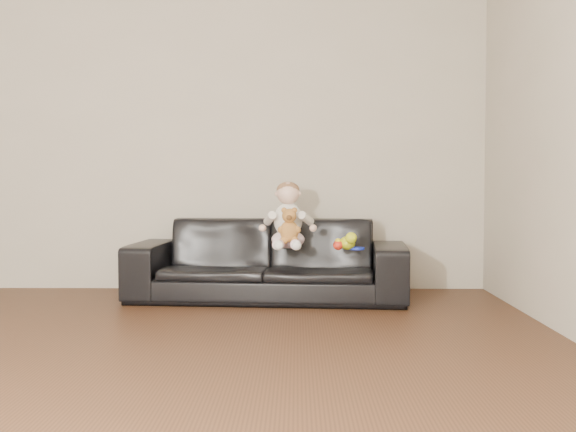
{
  "coord_description": "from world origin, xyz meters",
  "views": [
    {
      "loc": [
        1.08,
        -2.72,
        0.83
      ],
      "look_at": [
        1.02,
        2.16,
        0.58
      ],
      "focal_mm": 45.0,
      "sensor_mm": 36.0,
      "label": 1
    }
  ],
  "objects_px": {
    "sofa": "(268,260)",
    "toy_green": "(347,243)",
    "baby": "(288,219)",
    "toy_blue_disc": "(356,248)",
    "toy_rattle": "(338,245)",
    "teddy_bear": "(289,226)"
  },
  "relations": [
    {
      "from": "toy_green",
      "to": "toy_rattle",
      "type": "relative_size",
      "value": 1.93
    },
    {
      "from": "teddy_bear",
      "to": "toy_rattle",
      "type": "relative_size",
      "value": 3.44
    },
    {
      "from": "toy_rattle",
      "to": "toy_blue_disc",
      "type": "height_order",
      "value": "toy_rattle"
    },
    {
      "from": "toy_blue_disc",
      "to": "baby",
      "type": "bearing_deg",
      "value": 172.04
    },
    {
      "from": "sofa",
      "to": "teddy_bear",
      "type": "height_order",
      "value": "teddy_bear"
    },
    {
      "from": "baby",
      "to": "toy_rattle",
      "type": "bearing_deg",
      "value": -13.2
    },
    {
      "from": "toy_green",
      "to": "toy_rattle",
      "type": "distance_m",
      "value": 0.07
    },
    {
      "from": "toy_green",
      "to": "toy_blue_disc",
      "type": "distance_m",
      "value": 0.07
    },
    {
      "from": "teddy_bear",
      "to": "toy_blue_disc",
      "type": "bearing_deg",
      "value": 0.15
    },
    {
      "from": "baby",
      "to": "toy_rattle",
      "type": "relative_size",
      "value": 6.77
    },
    {
      "from": "teddy_bear",
      "to": "toy_green",
      "type": "distance_m",
      "value": 0.41
    },
    {
      "from": "teddy_bear",
      "to": "toy_blue_disc",
      "type": "height_order",
      "value": "teddy_bear"
    },
    {
      "from": "sofa",
      "to": "toy_green",
      "type": "xyz_separation_m",
      "value": [
        0.54,
        -0.19,
        0.13
      ]
    },
    {
      "from": "teddy_bear",
      "to": "toy_rattle",
      "type": "height_order",
      "value": "teddy_bear"
    },
    {
      "from": "baby",
      "to": "toy_blue_disc",
      "type": "relative_size",
      "value": 4.14
    },
    {
      "from": "sofa",
      "to": "toy_blue_disc",
      "type": "height_order",
      "value": "sofa"
    },
    {
      "from": "toy_rattle",
      "to": "baby",
      "type": "bearing_deg",
      "value": 161.87
    },
    {
      "from": "teddy_bear",
      "to": "toy_green",
      "type": "relative_size",
      "value": 1.78
    },
    {
      "from": "baby",
      "to": "toy_rattle",
      "type": "distance_m",
      "value": 0.39
    },
    {
      "from": "sofa",
      "to": "toy_green",
      "type": "distance_m",
      "value": 0.58
    },
    {
      "from": "toy_rattle",
      "to": "sofa",
      "type": "bearing_deg",
      "value": 155.75
    },
    {
      "from": "baby",
      "to": "teddy_bear",
      "type": "height_order",
      "value": "baby"
    }
  ]
}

